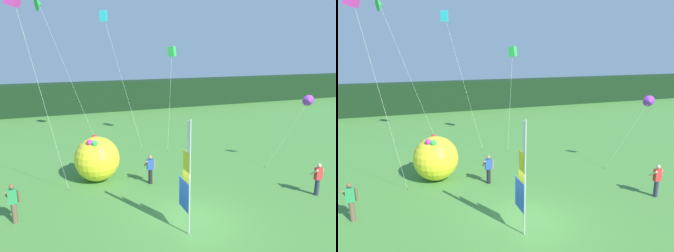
{
  "view_description": "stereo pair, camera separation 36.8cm",
  "coord_description": "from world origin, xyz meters",
  "views": [
    {
      "loc": [
        -5.13,
        -11.19,
        7.08
      ],
      "look_at": [
        0.34,
        3.63,
        3.3
      ],
      "focal_mm": 34.79,
      "sensor_mm": 36.0,
      "label": 1
    },
    {
      "loc": [
        -4.78,
        -11.32,
        7.08
      ],
      "look_at": [
        0.34,
        3.63,
        3.3
      ],
      "focal_mm": 34.79,
      "sensor_mm": 36.0,
      "label": 2
    }
  ],
  "objects": [
    {
      "name": "person_near_banner",
      "position": [
        -0.37,
        4.44,
        0.84
      ],
      "size": [
        0.55,
        0.48,
        1.58
      ],
      "color": "black",
      "rests_on": "ground"
    },
    {
      "name": "inflatable_balloon",
      "position": [
        -2.94,
        5.88,
        1.23
      ],
      "size": [
        2.44,
        2.44,
        2.47
      ],
      "color": "yellow",
      "rests_on": "ground"
    },
    {
      "name": "kite_purple_delta_4",
      "position": [
        8.85,
        3.34,
        4.11
      ],
      "size": [
        2.36,
        1.23,
        4.48
      ],
      "color": "brown",
      "rests_on": "ground"
    },
    {
      "name": "kite_cyan_box_1",
      "position": [
        -1.07,
        12.91,
        9.25
      ],
      "size": [
        2.28,
        3.05,
        9.69
      ],
      "color": "brown",
      "rests_on": "ground"
    },
    {
      "name": "person_far_left",
      "position": [
        6.92,
        0.24,
        0.87
      ],
      "size": [
        0.55,
        0.48,
        1.64
      ],
      "color": "#2D334C",
      "rests_on": "ground"
    },
    {
      "name": "ground_plane",
      "position": [
        0.0,
        0.0,
        0.0
      ],
      "size": [
        120.0,
        120.0,
        0.0
      ],
      "primitive_type": "plane",
      "color": "#478438"
    },
    {
      "name": "distant_treeline",
      "position": [
        0.0,
        26.38,
        1.67
      ],
      "size": [
        80.0,
        2.4,
        3.35
      ],
      "primitive_type": "cube",
      "color": "black",
      "rests_on": "ground"
    },
    {
      "name": "kite_green_delta_2",
      "position": [
        -5.24,
        10.18,
        9.55
      ],
      "size": [
        3.49,
        0.89,
        10.02
      ],
      "color": "brown",
      "rests_on": "ground"
    },
    {
      "name": "person_mid_field",
      "position": [
        -6.86,
        2.5,
        0.91
      ],
      "size": [
        0.55,
        0.48,
        1.71
      ],
      "color": "brown",
      "rests_on": "ground"
    },
    {
      "name": "kite_green_box_3",
      "position": [
        3.61,
        11.67,
        6.82
      ],
      "size": [
        1.56,
        2.7,
        7.22
      ],
      "color": "brown",
      "rests_on": "ground"
    },
    {
      "name": "banner_flag",
      "position": [
        -0.42,
        -0.49,
        2.2
      ],
      "size": [
        0.06,
        1.03,
        4.6
      ],
      "color": "#B7B7BC",
      "rests_on": "ground"
    }
  ]
}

